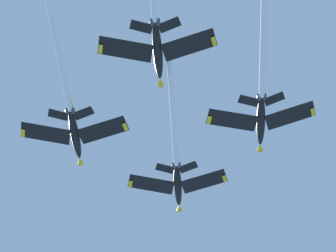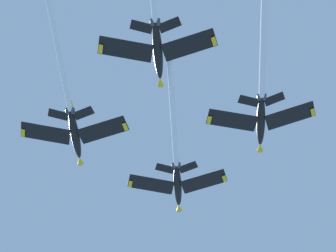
% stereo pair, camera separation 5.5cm
% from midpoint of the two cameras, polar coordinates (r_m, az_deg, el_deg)
% --- Properties ---
extents(jet_lead, '(31.38, 22.98, 18.12)m').
position_cam_midpoint_polar(jet_lead, '(132.47, 0.70, -3.02)').
color(jet_lead, black).
extents(jet_left_wing, '(32.76, 23.78, 18.56)m').
position_cam_midpoint_polar(jet_left_wing, '(122.88, -8.16, 1.38)').
color(jet_left_wing, black).
extents(jet_right_wing, '(35.26, 25.82, 20.79)m').
position_cam_midpoint_polar(jet_right_wing, '(119.49, 7.85, 3.73)').
color(jet_right_wing, black).
extents(jet_slot, '(35.33, 25.47, 21.59)m').
position_cam_midpoint_polar(jet_slot, '(109.91, -1.14, 9.32)').
color(jet_slot, black).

